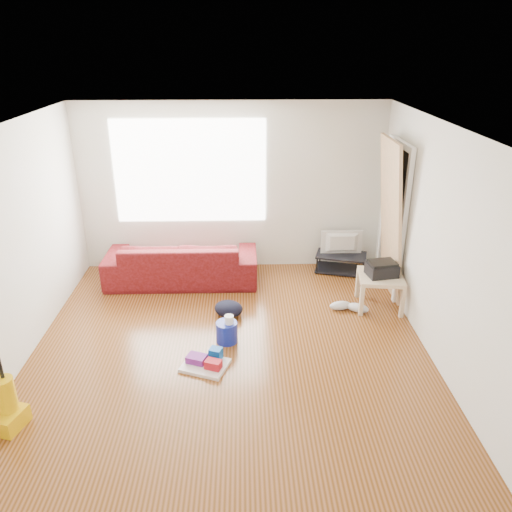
{
  "coord_description": "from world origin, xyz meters",
  "views": [
    {
      "loc": [
        0.16,
        -4.67,
        3.27
      ],
      "look_at": [
        0.31,
        0.6,
        0.97
      ],
      "focal_mm": 35.0,
      "sensor_mm": 36.0,
      "label": 1
    }
  ],
  "objects_px": {
    "tv_stand": "(341,262)",
    "bucket": "(227,341)",
    "backpack": "(229,316)",
    "vacuum": "(6,405)",
    "side_table": "(381,280)",
    "sofa": "(183,281)",
    "cleaning_tray": "(206,362)"
  },
  "relations": [
    {
      "from": "tv_stand",
      "to": "bucket",
      "type": "relative_size",
      "value": 3.29
    },
    {
      "from": "backpack",
      "to": "vacuum",
      "type": "distance_m",
      "value": 2.76
    },
    {
      "from": "tv_stand",
      "to": "backpack",
      "type": "bearing_deg",
      "value": -126.81
    },
    {
      "from": "side_table",
      "to": "backpack",
      "type": "relative_size",
      "value": 1.69
    },
    {
      "from": "sofa",
      "to": "backpack",
      "type": "bearing_deg",
      "value": 124.09
    },
    {
      "from": "sofa",
      "to": "bucket",
      "type": "height_order",
      "value": "sofa"
    },
    {
      "from": "sofa",
      "to": "side_table",
      "type": "relative_size",
      "value": 3.47
    },
    {
      "from": "side_table",
      "to": "backpack",
      "type": "distance_m",
      "value": 2.03
    },
    {
      "from": "sofa",
      "to": "tv_stand",
      "type": "relative_size",
      "value": 2.61
    },
    {
      "from": "tv_stand",
      "to": "backpack",
      "type": "xyz_separation_m",
      "value": [
        -1.68,
        -1.3,
        -0.15
      ]
    },
    {
      "from": "side_table",
      "to": "backpack",
      "type": "bearing_deg",
      "value": -174.54
    },
    {
      "from": "cleaning_tray",
      "to": "bucket",
      "type": "bearing_deg",
      "value": 66.44
    },
    {
      "from": "bucket",
      "to": "side_table",
      "type": "bearing_deg",
      "value": 21.48
    },
    {
      "from": "sofa",
      "to": "backpack",
      "type": "distance_m",
      "value": 1.24
    },
    {
      "from": "sofa",
      "to": "cleaning_tray",
      "type": "height_order",
      "value": "sofa"
    },
    {
      "from": "bucket",
      "to": "backpack",
      "type": "distance_m",
      "value": 0.59
    },
    {
      "from": "bucket",
      "to": "cleaning_tray",
      "type": "xyz_separation_m",
      "value": [
        -0.21,
        -0.48,
        0.05
      ]
    },
    {
      "from": "side_table",
      "to": "tv_stand",
      "type": "bearing_deg",
      "value": 105.13
    },
    {
      "from": "bucket",
      "to": "vacuum",
      "type": "height_order",
      "value": "vacuum"
    },
    {
      "from": "side_table",
      "to": "cleaning_tray",
      "type": "height_order",
      "value": "side_table"
    },
    {
      "from": "side_table",
      "to": "bucket",
      "type": "distance_m",
      "value": 2.17
    },
    {
      "from": "vacuum",
      "to": "sofa",
      "type": "bearing_deg",
      "value": 83.08
    },
    {
      "from": "side_table",
      "to": "vacuum",
      "type": "xyz_separation_m",
      "value": [
        -3.95,
        -2.12,
        -0.15
      ]
    },
    {
      "from": "backpack",
      "to": "sofa",
      "type": "bearing_deg",
      "value": 140.5
    },
    {
      "from": "sofa",
      "to": "vacuum",
      "type": "distance_m",
      "value": 3.23
    },
    {
      "from": "side_table",
      "to": "backpack",
      "type": "xyz_separation_m",
      "value": [
        -1.98,
        -0.19,
        -0.39
      ]
    },
    {
      "from": "bucket",
      "to": "tv_stand",
      "type": "bearing_deg",
      "value": 48.24
    },
    {
      "from": "bucket",
      "to": "backpack",
      "type": "height_order",
      "value": "bucket"
    },
    {
      "from": "sofa",
      "to": "cleaning_tray",
      "type": "distance_m",
      "value": 2.16
    },
    {
      "from": "tv_stand",
      "to": "cleaning_tray",
      "type": "distance_m",
      "value": 3.04
    },
    {
      "from": "sofa",
      "to": "tv_stand",
      "type": "bearing_deg",
      "value": -173.53
    },
    {
      "from": "backpack",
      "to": "bucket",
      "type": "bearing_deg",
      "value": -74.25
    }
  ]
}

